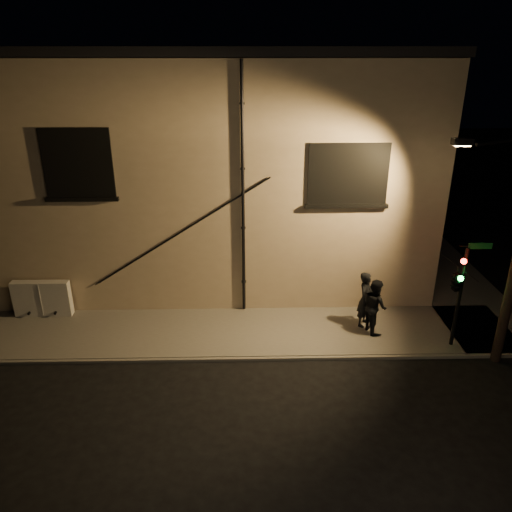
{
  "coord_description": "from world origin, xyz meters",
  "views": [
    {
      "loc": [
        -1.76,
        -12.75,
        8.84
      ],
      "look_at": [
        -1.4,
        1.8,
        2.66
      ],
      "focal_mm": 35.0,
      "sensor_mm": 36.0,
      "label": 1
    }
  ],
  "objects_px": {
    "pedestrian_a": "(365,299)",
    "pedestrian_b": "(375,306)",
    "utility_cabinet": "(42,298)",
    "traffic_signal": "(457,280)"
  },
  "relations": [
    {
      "from": "utility_cabinet",
      "to": "pedestrian_b",
      "type": "height_order",
      "value": "pedestrian_b"
    },
    {
      "from": "pedestrian_b",
      "to": "traffic_signal",
      "type": "height_order",
      "value": "traffic_signal"
    },
    {
      "from": "pedestrian_a",
      "to": "utility_cabinet",
      "type": "bearing_deg",
      "value": 118.9
    },
    {
      "from": "pedestrian_a",
      "to": "pedestrian_b",
      "type": "xyz_separation_m",
      "value": [
        0.22,
        -0.39,
        -0.04
      ]
    },
    {
      "from": "traffic_signal",
      "to": "pedestrian_a",
      "type": "bearing_deg",
      "value": 149.14
    },
    {
      "from": "utility_cabinet",
      "to": "traffic_signal",
      "type": "relative_size",
      "value": 0.57
    },
    {
      "from": "pedestrian_b",
      "to": "traffic_signal",
      "type": "xyz_separation_m",
      "value": [
        2.09,
        -0.99,
        1.38
      ]
    },
    {
      "from": "pedestrian_b",
      "to": "traffic_signal",
      "type": "relative_size",
      "value": 0.54
    },
    {
      "from": "pedestrian_b",
      "to": "pedestrian_a",
      "type": "bearing_deg",
      "value": 14.48
    },
    {
      "from": "pedestrian_a",
      "to": "pedestrian_b",
      "type": "relative_size",
      "value": 1.04
    }
  ]
}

